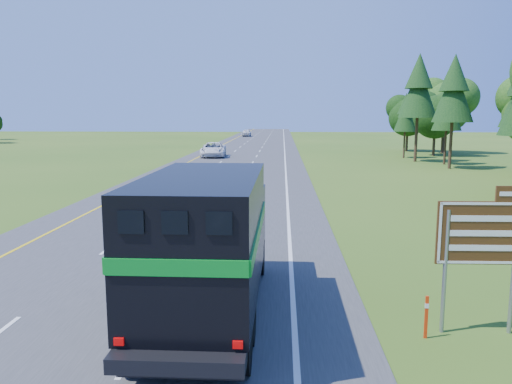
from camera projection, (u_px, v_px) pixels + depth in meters
road at (239, 160)px, 59.09m from camera, size 15.00×260.00×0.04m
lane_markings at (239, 160)px, 59.09m from camera, size 11.15×260.00×0.01m
horse_truck at (208, 240)px, 13.15m from camera, size 2.84×8.79×3.88m
white_suv at (213, 150)px, 63.65m from camera, size 3.56×6.85×1.84m
far_car at (247, 133)px, 123.14m from camera, size 2.15×5.23×1.77m
exit_sign at (483, 239)px, 12.09m from camera, size 2.19×0.14×3.71m
delineator at (426, 316)px, 12.06m from camera, size 0.09×0.05×1.07m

